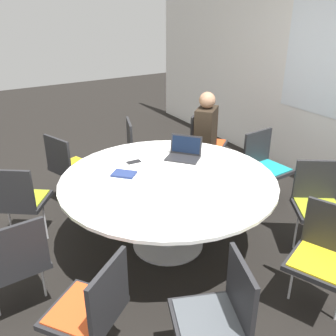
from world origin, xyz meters
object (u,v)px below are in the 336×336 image
Objects in this scene: chair_2 at (69,164)px; chair_8 at (318,200)px; chair_0 at (205,139)px; spiral_notebook at (124,174)px; chair_1 at (140,147)px; chair_7 at (324,252)px; chair_4 at (15,258)px; person_0 at (207,132)px; laptop at (184,152)px; cell_phone at (134,162)px; chair_3 at (20,198)px; chair_6 at (219,312)px; chair_5 at (92,306)px; chair_9 at (264,162)px.

chair_2 is 1.00× the size of chair_8.
chair_0 is at bearing 65.39° from chair_2.
chair_0 is at bearing 119.12° from spiral_notebook.
chair_0 is 0.89m from chair_1.
spiral_notebook is at bearing 8.40° from chair_7.
person_0 reaches higher than chair_4.
laptop is at bearing 11.43° from chair_4.
chair_0 reaches higher than cell_phone.
chair_3 is 1.00× the size of chair_6.
chair_5 is 1.00× the size of chair_8.
chair_7 is (0.38, 1.67, 0.00)m from chair_5.
laptop is at bearing 3.24° from chair_0.
laptop is at bearing 24.09° from chair_2.
chair_1 is at bearing 3.75° from chair_6.
chair_8 is at bearing -2.60° from laptop.
cell_phone is (0.82, 0.43, 0.23)m from chair_2.
chair_3 is 5.96× the size of cell_phone.
chair_8 is (1.49, 2.39, 0.00)m from chair_3.
chair_2 is 0.84m from chair_3.
person_0 is (-1.66, -0.07, 0.20)m from chair_8.
chair_8 is 1.84m from spiral_notebook.
chair_4 is 0.71× the size of person_0.
chair_1 is at bearing 55.86° from chair_3.
spiral_notebook is at bearing 19.73° from chair_5.
chair_3 is 2.82m from chair_8.
chair_8 reaches higher than spiral_notebook.
chair_2 is at bearing 1.70° from chair_7.
chair_8 is (2.08, 0.80, 0.00)m from chair_1.
chair_1 is 1.03m from cell_phone.
chair_4 is 1.88m from laptop.
chair_3 is at bearing -50.36° from chair_1.
chair_3 is at bearing 19.06° from chair_7.
chair_5 is 0.71× the size of person_0.
chair_5 is at bearing 55.23° from chair_7.
chair_4 and chair_7 have the same top height.
chair_0 is 3.02m from chair_6.
chair_1 is at bearing 19.69° from chair_5.
chair_6 is 1.76m from chair_8.
chair_2 is 1.00× the size of chair_9.
person_0 reaches higher than chair_6.
chair_6 is at bearing -10.55° from cell_phone.
chair_2 is at bearing -15.36° from chair_8.
person_0 is (-2.21, 0.55, 0.20)m from chair_7.
chair_6 reaches higher than cell_phone.
chair_1 is 2.70m from chair_5.
chair_6 is 1.04m from chair_7.
chair_3 is (0.39, -2.45, 0.00)m from chair_0.
chair_3 and chair_7 have the same top height.
cell_phone is at bearing -15.90° from chair_9.
chair_5 is 1.71m from cell_phone.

